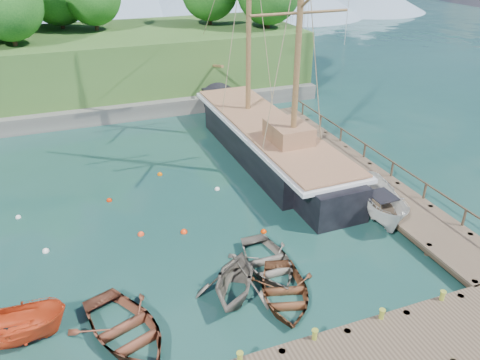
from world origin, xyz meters
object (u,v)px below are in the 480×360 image
at_px(rowboat_2, 284,299).
at_px(schooner, 268,143).
at_px(rowboat_3, 268,268).
at_px(rowboat_0, 126,337).
at_px(rowboat_1, 234,295).
at_px(motorboat_orange, 12,343).
at_px(cabin_boat_white, 379,218).

xyz_separation_m(rowboat_2, schooner, (5.20, 13.64, 1.04)).
distance_m(rowboat_2, rowboat_3, 2.21).
bearing_deg(rowboat_0, schooner, 28.02).
bearing_deg(rowboat_1, motorboat_orange, -152.54).
bearing_deg(cabin_boat_white, rowboat_2, -136.25).
bearing_deg(schooner, rowboat_2, -111.88).
height_order(rowboat_2, motorboat_orange, motorboat_orange).
bearing_deg(rowboat_2, rowboat_3, 101.71).
bearing_deg(rowboat_3, motorboat_orange, -175.76).
xyz_separation_m(rowboat_1, schooner, (7.17, 12.69, 1.04)).
bearing_deg(rowboat_3, schooner, 66.84).
relative_size(rowboat_3, motorboat_orange, 0.96).
height_order(rowboat_1, schooner, schooner).
relative_size(rowboat_3, cabin_boat_white, 0.82).
relative_size(rowboat_3, schooner, 0.17).
height_order(cabin_boat_white, schooner, schooner).
bearing_deg(rowboat_0, rowboat_1, -11.55).
height_order(rowboat_1, rowboat_2, rowboat_1).
xyz_separation_m(rowboat_2, rowboat_3, (0.19, 2.20, 0.00)).
xyz_separation_m(rowboat_1, rowboat_3, (2.15, 1.25, 0.00)).
xyz_separation_m(rowboat_0, cabin_boat_white, (14.59, 3.84, 0.00)).
bearing_deg(schooner, rowboat_3, -114.68).
height_order(rowboat_0, rowboat_3, rowboat_0).
height_order(rowboat_1, cabin_boat_white, rowboat_1).
distance_m(rowboat_0, rowboat_2, 6.79).
height_order(rowboat_2, rowboat_3, rowboat_3).
distance_m(rowboat_1, rowboat_3, 2.49).
bearing_deg(rowboat_1, rowboat_2, 4.76).
xyz_separation_m(rowboat_3, cabin_boat_white, (7.62, 1.87, 0.00)).
bearing_deg(rowboat_2, rowboat_0, -165.36).
height_order(rowboat_2, schooner, schooner).
xyz_separation_m(rowboat_1, rowboat_2, (1.97, -0.96, 0.00)).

